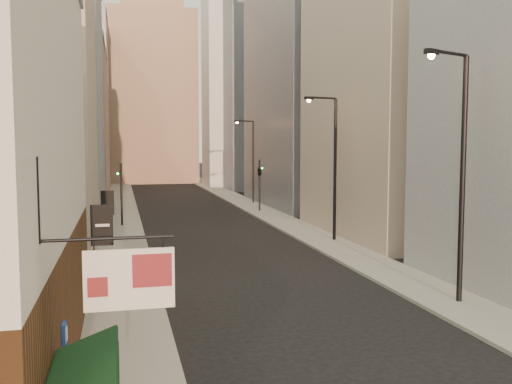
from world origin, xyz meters
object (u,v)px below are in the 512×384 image
clock_tower (152,78)px  streetlamp_mid (332,160)px  streetlamp_far (251,157)px  white_tower (231,63)px  streetlamp_near (459,164)px  traffic_light_left (121,183)px  traffic_light_right (260,171)px

clock_tower → streetlamp_mid: 65.56m
streetlamp_mid → streetlamp_far: 24.38m
white_tower → streetlamp_near: 66.47m
traffic_light_left → white_tower: bearing=-120.3°
clock_tower → traffic_light_right: bearing=-81.2°
white_tower → streetlamp_mid: size_ratio=4.35×
white_tower → traffic_light_right: 36.25m
streetlamp_near → streetlamp_mid: size_ratio=1.06×
clock_tower → streetlamp_far: 42.27m
white_tower → traffic_light_right: white_tower is taller
clock_tower → streetlamp_far: size_ratio=5.01×
streetlamp_near → traffic_light_left: size_ratio=2.01×
white_tower → streetlamp_far: white_tower is taller
streetlamp_mid → white_tower: bearing=71.8°
traffic_light_left → traffic_light_right: 14.49m
white_tower → traffic_light_right: bearing=-96.5°
streetlamp_near → traffic_light_right: size_ratio=2.01×
clock_tower → streetlamp_mid: size_ratio=4.71×
clock_tower → white_tower: size_ratio=1.08×
clock_tower → streetlamp_mid: bearing=-82.9°
streetlamp_near → white_tower: bearing=63.9°
streetlamp_near → traffic_light_right: 32.25m
traffic_light_left → streetlamp_far: bearing=-141.7°
streetlamp_far → traffic_light_right: bearing=-113.7°
white_tower → traffic_light_left: (-16.54, -39.72, -15.13)m
streetlamp_mid → traffic_light_right: 17.09m
streetlamp_far → streetlamp_mid: bearing=-107.1°
streetlamp_near → streetlamp_far: streetlamp_near is taller
clock_tower → white_tower: (11.00, -14.00, 0.97)m
streetlamp_far → traffic_light_left: bearing=-150.7°
white_tower → streetlamp_near: size_ratio=4.12×
clock_tower → white_tower: 17.83m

